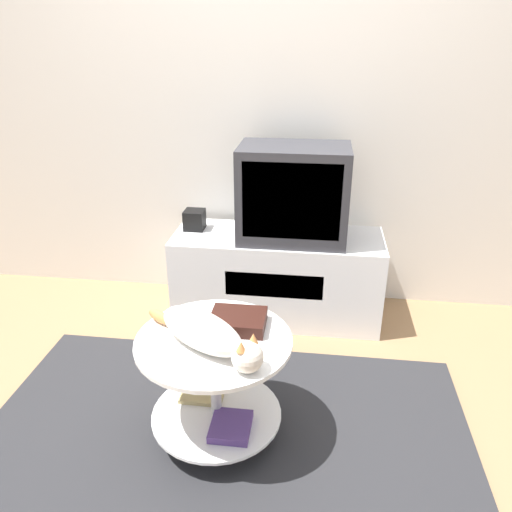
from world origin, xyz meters
name	(u,v)px	position (x,y,z in m)	size (l,w,h in m)	color
ground_plane	(222,448)	(0.00, 0.00, 0.00)	(12.00, 12.00, 0.00)	#93704C
wall_back	(263,87)	(0.00, 1.42, 1.30)	(8.00, 0.05, 2.60)	silver
rug	(222,446)	(0.00, 0.00, 0.01)	(2.10, 1.39, 0.02)	#28282B
tv_stand	(277,276)	(0.13, 1.11, 0.26)	(1.21, 0.45, 0.52)	white
tv	(293,194)	(0.21, 1.09, 0.78)	(0.59, 0.38, 0.52)	#333338
speaker	(195,220)	(-0.37, 1.16, 0.58)	(0.12, 0.12, 0.12)	black
coffee_table	(216,379)	(-0.03, 0.06, 0.31)	(0.62, 0.62, 0.48)	#B2B2B7
dvd_box	(238,321)	(0.05, 0.16, 0.53)	(0.22, 0.18, 0.05)	black
cat	(207,334)	(-0.04, 0.00, 0.57)	(0.52, 0.37, 0.14)	silver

